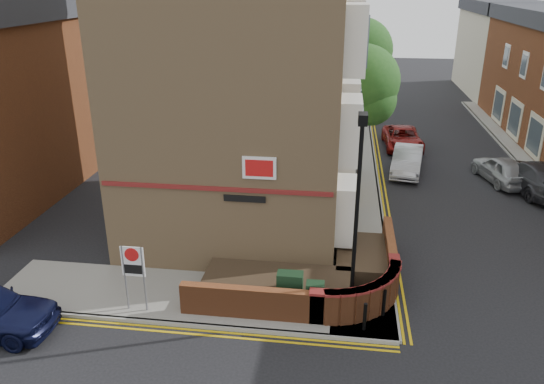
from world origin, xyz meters
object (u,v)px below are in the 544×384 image
at_px(lamppost, 356,218).
at_px(utility_cabinet_large, 290,290).
at_px(silver_car_near, 407,160).
at_px(zone_sign, 133,267).

distance_m(lamppost, utility_cabinet_large, 3.24).
xyz_separation_m(lamppost, silver_car_near, (3.03, 13.63, -2.65)).
xyz_separation_m(zone_sign, silver_car_near, (9.63, 14.34, -0.95)).
relative_size(zone_sign, silver_car_near, 0.52).
xyz_separation_m(lamppost, utility_cabinet_large, (-1.90, 0.10, -2.62)).
bearing_deg(utility_cabinet_large, zone_sign, -170.31).
height_order(lamppost, silver_car_near, lamppost).
bearing_deg(silver_car_near, utility_cabinet_large, -100.62).
bearing_deg(utility_cabinet_large, silver_car_near, 69.99).
bearing_deg(silver_car_near, lamppost, -93.14).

